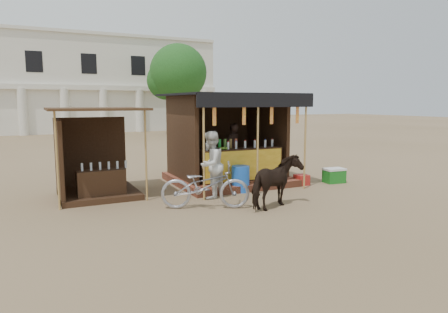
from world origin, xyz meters
TOP-DOWN VIEW (x-y plane):
  - ground at (0.00, 0.00)m, footprint 120.00×120.00m
  - main_stall at (1.01, 3.36)m, footprint 3.60×3.61m
  - secondary_stall at (-3.17, 3.24)m, footprint 2.40×2.40m
  - cow at (0.64, 0.06)m, footprint 1.64×1.22m
  - motorbike at (-0.90, 0.78)m, footprint 2.23×1.53m
  - bystander at (-0.35, 1.69)m, footprint 1.10×1.06m
  - blue_barrel at (0.71, 2.00)m, footprint 0.62×0.62m
  - red_crate at (2.85, 2.00)m, footprint 0.38×0.38m
  - cooler at (3.98, 1.83)m, footprint 0.68×0.50m
  - background_building at (-2.00, 29.94)m, footprint 26.00×7.45m
  - tree at (5.81, 22.14)m, footprint 4.50×4.40m

SIDE VIEW (x-z plane):
  - ground at x=0.00m, z-range 0.00..0.00m
  - red_crate at x=2.85m, z-range 0.00..0.32m
  - cooler at x=3.98m, z-range 0.00..0.46m
  - blue_barrel at x=0.71m, z-range 0.00..0.74m
  - motorbike at x=-0.90m, z-range 0.00..1.11m
  - cow at x=0.64m, z-range 0.00..1.26m
  - secondary_stall at x=-3.17m, z-range -0.34..2.04m
  - bystander at x=-0.35m, z-range 0.00..1.78m
  - main_stall at x=1.01m, z-range -0.37..2.41m
  - background_building at x=-2.00m, z-range -0.11..8.07m
  - tree at x=5.81m, z-range 1.13..8.13m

